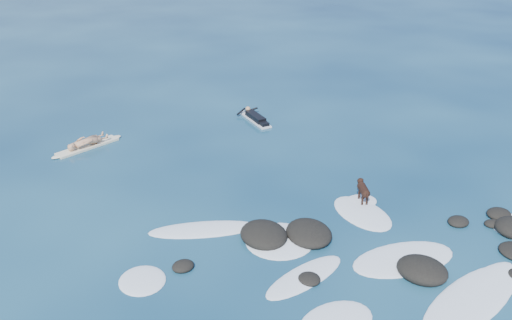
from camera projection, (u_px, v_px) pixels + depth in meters
ground at (358, 231)px, 16.54m from camera, size 160.00×160.00×0.00m
reef_rocks at (410, 244)px, 15.73m from camera, size 14.55×5.84×0.52m
breaking_foam at (379, 257)px, 15.33m from camera, size 13.54×8.13×0.12m
standing_surfer_rig at (86, 131)px, 21.64m from camera, size 2.95×1.27×1.72m
paddling_surfer_rig at (255, 118)px, 24.46m from camera, size 1.05×2.34×0.41m
dog at (363, 189)px, 17.88m from camera, size 0.56×1.05×0.70m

